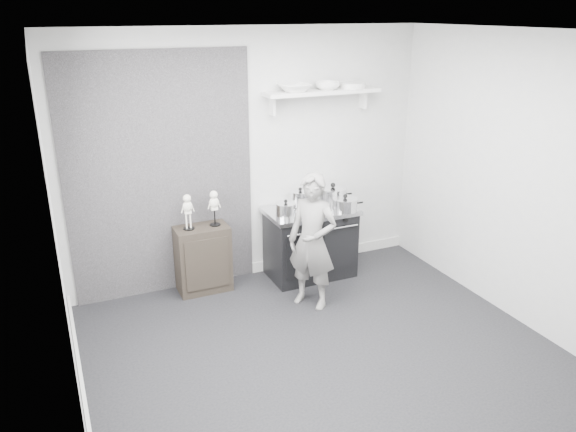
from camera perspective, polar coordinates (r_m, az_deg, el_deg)
name	(u,v)px	position (r m, az deg, el deg)	size (l,w,h in m)	color
ground	(324,354)	(5.08, 3.64, -13.85)	(4.00, 4.00, 0.00)	black
room_shell	(310,171)	(4.47, 2.21, 4.56)	(4.02, 3.62, 2.71)	silver
wall_shelf	(322,93)	(6.12, 3.49, 12.37)	(1.30, 0.26, 0.24)	silver
stove	(310,242)	(6.29, 2.29, -2.67)	(0.98, 0.61, 0.79)	black
side_cabinet	(203,259)	(6.03, -8.62, -4.32)	(0.55, 0.32, 0.72)	black
child	(312,242)	(5.54, 2.49, -2.61)	(0.51, 0.33, 1.39)	slate
pot_front_left	(286,210)	(5.90, -0.22, 0.64)	(0.31, 0.22, 0.19)	silver
pot_back_left	(300,198)	(6.21, 1.25, 1.80)	(0.32, 0.23, 0.22)	silver
pot_back_right	(333,195)	(6.31, 4.56, 2.10)	(0.40, 0.32, 0.24)	silver
pot_front_right	(345,204)	(6.12, 5.81, 1.20)	(0.36, 0.28, 0.19)	silver
pot_front_center	(312,210)	(5.94, 2.49, 0.63)	(0.30, 0.21, 0.16)	silver
skeleton_full	(188,209)	(5.79, -10.16, 0.67)	(0.12, 0.08, 0.43)	white
skeleton_torso	(214,206)	(5.85, -7.51, 1.06)	(0.12, 0.08, 0.44)	white
bowl_large	(294,88)	(5.96, 0.65, 12.90)	(0.33, 0.33, 0.08)	white
bowl_small	(328,86)	(6.13, 4.04, 13.07)	(0.27, 0.27, 0.08)	white
plate_stack	(352,85)	(6.28, 6.55, 13.05)	(0.28, 0.28, 0.06)	silver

